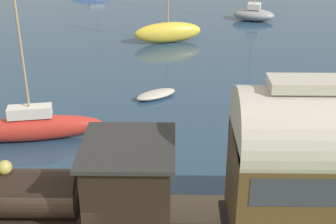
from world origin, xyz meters
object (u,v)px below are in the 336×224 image
sailboat_yellow (168,32)px  sailboat_gray (254,13)px  steam_locomotive (77,191)px  sailboat_red (32,126)px  rowboat_far_out (156,94)px

sailboat_yellow → sailboat_gray: (6.12, -6.68, -0.13)m
steam_locomotive → sailboat_red: sailboat_red is taller
sailboat_red → rowboat_far_out: size_ratio=2.84×
sailboat_yellow → sailboat_gray: size_ratio=0.70×
steam_locomotive → sailboat_gray: 28.43m
sailboat_gray → sailboat_red: sailboat_gray is taller
rowboat_far_out → sailboat_red: bearing=97.8°
sailboat_gray → rowboat_far_out: bearing=170.1°
steam_locomotive → sailboat_yellow: (20.90, -1.98, -1.62)m
sailboat_red → rowboat_far_out: (4.41, -4.84, -0.42)m
rowboat_far_out → sailboat_gray: bearing=-59.0°
steam_locomotive → sailboat_yellow: size_ratio=1.05×
sailboat_gray → steam_locomotive: bearing=176.8°
steam_locomotive → rowboat_far_out: bearing=-7.7°
sailboat_red → sailboat_gray: bearing=-40.6°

